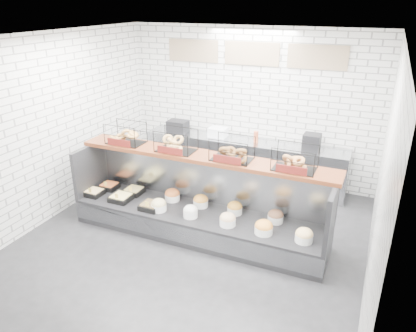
% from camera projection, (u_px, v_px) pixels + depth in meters
% --- Properties ---
extents(ground, '(5.50, 5.50, 0.00)m').
position_uv_depth(ground, '(190.00, 244.00, 6.16)').
color(ground, black).
rests_on(ground, ground).
extents(room_shell, '(5.02, 5.51, 3.01)m').
position_uv_depth(room_shell, '(205.00, 102.00, 5.88)').
color(room_shell, silver).
rests_on(room_shell, ground).
extents(display_case, '(4.00, 0.90, 1.20)m').
position_uv_depth(display_case, '(199.00, 214.00, 6.32)').
color(display_case, black).
rests_on(display_case, ground).
extents(bagel_shelf, '(4.10, 0.50, 0.40)m').
position_uv_depth(bagel_shelf, '(203.00, 148.00, 6.07)').
color(bagel_shelf, '#4A1F0F').
rests_on(bagel_shelf, display_case).
extents(prep_counter, '(4.00, 0.60, 1.20)m').
position_uv_depth(prep_counter, '(243.00, 161.00, 8.04)').
color(prep_counter, '#93969B').
rests_on(prep_counter, ground).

